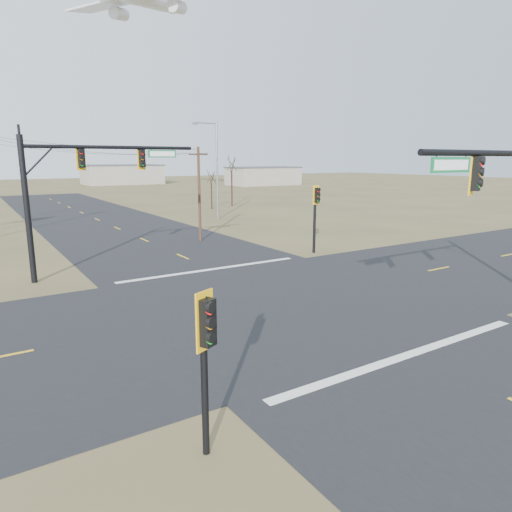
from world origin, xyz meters
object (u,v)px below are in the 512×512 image
at_px(mast_arm_far, 79,177).
at_px(bare_tree_d, 232,163).
at_px(pedestal_signal_sw, 206,336).
at_px(pedestal_signal_ne, 316,205).
at_px(utility_pole_near, 199,192).
at_px(bare_tree_c, 211,177).
at_px(streetlight_a, 215,165).

bearing_deg(mast_arm_far, bare_tree_d, 31.69).
bearing_deg(pedestal_signal_sw, pedestal_signal_ne, 20.84).
height_order(utility_pole_near, bare_tree_c, utility_pole_near).
relative_size(pedestal_signal_sw, bare_tree_c, 0.71).
relative_size(pedestal_signal_ne, bare_tree_c, 0.87).
xyz_separation_m(mast_arm_far, pedestal_signal_ne, (15.61, -2.12, -2.21)).
distance_m(pedestal_signal_ne, bare_tree_d, 35.33).
height_order(mast_arm_far, pedestal_signal_ne, mast_arm_far).
distance_m(pedestal_signal_sw, utility_pole_near, 28.58).
relative_size(pedestal_signal_sw, bare_tree_d, 0.52).
bearing_deg(pedestal_signal_ne, utility_pole_near, 115.10).
height_order(mast_arm_far, bare_tree_c, mast_arm_far).
bearing_deg(bare_tree_d, mast_arm_far, -131.54).
distance_m(mast_arm_far, bare_tree_d, 41.48).
distance_m(bare_tree_c, bare_tree_d, 5.33).
xyz_separation_m(mast_arm_far, pedestal_signal_sw, (-1.48, -18.88, -2.77)).
xyz_separation_m(mast_arm_far, bare_tree_c, (23.01, 28.77, -1.30)).
height_order(pedestal_signal_sw, streetlight_a, streetlight_a).
relative_size(utility_pole_near, bare_tree_c, 1.37).
bearing_deg(bare_tree_c, utility_pole_near, -119.31).
relative_size(utility_pole_near, streetlight_a, 0.72).
xyz_separation_m(pedestal_signal_sw, utility_pole_near, (12.23, 25.81, 1.12)).
bearing_deg(utility_pole_near, bare_tree_d, 55.22).
bearing_deg(pedestal_signal_ne, bare_tree_c, 73.36).
bearing_deg(pedestal_signal_sw, streetlight_a, 38.52).
distance_m(utility_pole_near, streetlight_a, 14.35).
xyz_separation_m(pedestal_signal_ne, streetlight_a, (2.87, 20.97, 2.54)).
height_order(pedestal_signal_ne, streetlight_a, streetlight_a).
height_order(bare_tree_c, bare_tree_d, bare_tree_d).
bearing_deg(utility_pole_near, bare_tree_c, 60.69).
bearing_deg(streetlight_a, utility_pole_near, -123.67).
relative_size(utility_pole_near, bare_tree_d, 1.01).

